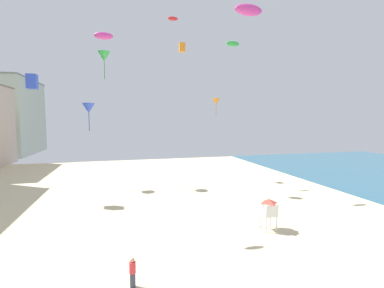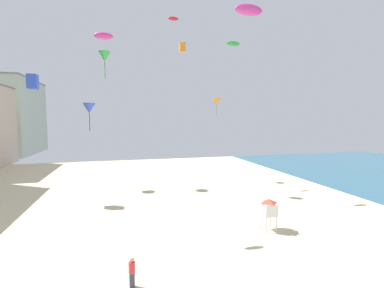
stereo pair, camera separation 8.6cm
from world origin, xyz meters
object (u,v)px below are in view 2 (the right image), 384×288
at_px(kite_blue_delta, 89,108).
at_px(kite_magenta_parafoil, 249,10).
at_px(kite_orange_delta, 217,101).
at_px(kite_orange_box, 182,47).
at_px(kite_magenta_parafoil_2, 104,36).
at_px(kite_blue_box, 33,82).
at_px(kite_red_parafoil, 173,19).
at_px(kite_green_parafoil, 233,44).
at_px(kite_flyer, 132,271).
at_px(kite_green_delta, 105,57).
at_px(lifeguard_stand, 269,208).

bearing_deg(kite_blue_delta, kite_magenta_parafoil, -43.18).
relative_size(kite_blue_delta, kite_orange_delta, 1.43).
distance_m(kite_orange_delta, kite_orange_box, 10.02).
xyz_separation_m(kite_magenta_parafoil_2, kite_blue_box, (-8.16, 10.38, -2.42)).
bearing_deg(kite_red_parafoil, kite_magenta_parafoil_2, -118.99).
xyz_separation_m(kite_green_parafoil, kite_orange_delta, (1.18, 8.69, -6.01)).
bearing_deg(kite_flyer, kite_green_delta, 9.43).
height_order(kite_blue_delta, kite_orange_delta, kite_orange_delta).
bearing_deg(kite_green_parafoil, kite_orange_box, 141.65).
relative_size(kite_blue_box, kite_orange_delta, 0.62).
height_order(kite_blue_box, kite_orange_box, kite_orange_box).
bearing_deg(kite_orange_delta, kite_flyer, -118.94).
bearing_deg(lifeguard_stand, kite_magenta_parafoil_2, 154.10).
xyz_separation_m(kite_magenta_parafoil_2, kite_blue_delta, (-2.91, 14.75, -5.06)).
distance_m(kite_flyer, kite_blue_delta, 25.95).
bearing_deg(kite_blue_box, kite_orange_delta, 12.11).
bearing_deg(kite_green_delta, kite_magenta_parafoil, -50.75).
distance_m(kite_magenta_parafoil, kite_blue_box, 23.82).
bearing_deg(kite_green_delta, lifeguard_stand, -56.91).
relative_size(kite_flyer, kite_orange_delta, 0.64).
xyz_separation_m(kite_red_parafoil, kite_green_delta, (-9.43, 1.36, -5.46)).
relative_size(kite_magenta_parafoil, kite_orange_delta, 1.04).
distance_m(kite_flyer, kite_magenta_parafoil_2, 17.21).
xyz_separation_m(kite_flyer, kite_orange_box, (7.16, 19.64, 17.08)).
xyz_separation_m(kite_orange_delta, kite_orange_box, (-6.27, -4.65, 6.28)).
height_order(lifeguard_stand, kite_green_parafoil, kite_green_parafoil).
height_order(kite_flyer, lifeguard_stand, lifeguard_stand).
xyz_separation_m(kite_magenta_parafoil, kite_magenta_parafoil_2, (-12.59, -0.21, -3.33)).
bearing_deg(kite_green_parafoil, kite_magenta_parafoil, -101.12).
bearing_deg(kite_orange_box, kite_magenta_parafoil, -69.98).
bearing_deg(kite_magenta_parafoil_2, kite_orange_delta, 45.60).
relative_size(kite_magenta_parafoil, kite_blue_delta, 0.73).
distance_m(kite_blue_box, kite_orange_box, 17.62).
distance_m(kite_flyer, lifeguard_stand, 12.08).
bearing_deg(kite_blue_box, kite_red_parafoil, 16.68).
bearing_deg(kite_blue_delta, kite_orange_delta, 1.92).
relative_size(kite_green_delta, kite_orange_delta, 1.45).
bearing_deg(lifeguard_stand, kite_blue_box, 137.04).
bearing_deg(kite_magenta_parafoil_2, kite_green_delta, 93.12).
distance_m(kite_green_parafoil, kite_blue_delta, 19.98).
xyz_separation_m(kite_red_parafoil, kite_blue_box, (-16.68, -5.00, -10.01)).
height_order(lifeguard_stand, kite_orange_delta, kite_orange_delta).
relative_size(kite_magenta_parafoil, kite_magenta_parafoil_2, 1.83).
distance_m(kite_flyer, kite_blue_box, 24.85).
relative_size(kite_magenta_parafoil_2, kite_orange_box, 1.34).
relative_size(kite_blue_box, kite_blue_delta, 0.43).
xyz_separation_m(kite_magenta_parafoil_2, kite_orange_box, (8.77, 10.70, 2.46)).
distance_m(kite_magenta_parafoil, kite_magenta_parafoil_2, 13.03).
bearing_deg(kite_green_parafoil, kite_blue_delta, 154.27).
xyz_separation_m(lifeguard_stand, kite_orange_delta, (2.43, 19.37, 9.88)).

